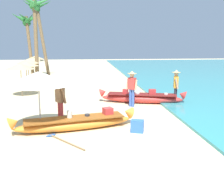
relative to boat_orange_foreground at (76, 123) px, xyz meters
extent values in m
plane|color=beige|center=(0.41, 0.13, -0.25)|extent=(80.00, 80.00, 0.00)
ellipsoid|color=orange|center=(-0.02, -0.01, -0.04)|extent=(4.24, 1.62, 0.42)
cone|color=orange|center=(-2.01, -0.44, 0.22)|extent=(0.50, 0.53, 0.52)
cone|color=orange|center=(1.97, 0.43, 0.22)|extent=(0.50, 0.53, 0.52)
cube|color=brown|center=(-0.02, -0.01, 0.17)|extent=(3.59, 1.49, 0.04)
cube|color=#B73333|center=(1.19, 0.36, 0.30)|extent=(0.42, 0.41, 0.26)
cylinder|color=#2D2D33|center=(0.42, 0.16, 0.22)|extent=(0.18, 0.18, 0.10)
cylinder|color=silver|center=(-0.21, 0.03, 0.31)|extent=(0.19, 0.19, 0.28)
ellipsoid|color=red|center=(3.27, 3.83, -0.02)|extent=(4.20, 1.82, 0.45)
cone|color=red|center=(1.31, 4.37, 0.26)|extent=(0.52, 0.54, 0.51)
cone|color=red|center=(5.22, 3.29, 0.26)|extent=(0.52, 0.54, 0.51)
cube|color=maroon|center=(3.27, 3.83, 0.21)|extent=(3.56, 1.66, 0.04)
cylinder|color=silver|center=(4.45, 3.50, 0.26)|extent=(0.20, 0.20, 0.10)
cube|color=#B73333|center=(3.80, 3.76, 0.34)|extent=(0.38, 0.24, 0.27)
cylinder|color=silver|center=(3.04, 3.84, 0.26)|extent=(0.22, 0.22, 0.10)
cube|color=#B73333|center=(2.46, 4.11, 0.32)|extent=(0.33, 0.32, 0.23)
cylinder|color=#3D5BA8|center=(2.66, 3.06, 0.18)|extent=(0.14, 0.14, 0.86)
cylinder|color=#3D5BA8|center=(2.56, 3.15, 0.18)|extent=(0.14, 0.14, 0.86)
cube|color=#DB3D38|center=(2.61, 3.10, 0.89)|extent=(0.42, 0.40, 0.56)
cylinder|color=tan|center=(2.77, 2.94, 0.84)|extent=(0.19, 0.21, 0.51)
cylinder|color=tan|center=(2.42, 3.24, 0.84)|extent=(0.19, 0.21, 0.51)
sphere|color=tan|center=(2.61, 3.10, 1.29)|extent=(0.22, 0.22, 0.22)
cylinder|color=tan|center=(2.61, 3.10, 1.37)|extent=(0.44, 0.44, 0.02)
cone|color=tan|center=(2.61, 3.10, 1.44)|extent=(0.26, 0.26, 0.12)
cylinder|color=#B2383D|center=(-0.63, 0.78, 0.18)|extent=(0.14, 0.14, 0.85)
cylinder|color=#B2383D|center=(-0.54, 0.67, 0.18)|extent=(0.14, 0.14, 0.85)
cube|color=brown|center=(-0.59, 0.73, 0.92)|extent=(0.39, 0.42, 0.63)
cylinder|color=brown|center=(-0.71, 0.92, 0.87)|extent=(0.22, 0.20, 0.58)
cylinder|color=brown|center=(-0.43, 0.55, 0.87)|extent=(0.22, 0.20, 0.58)
sphere|color=brown|center=(-0.59, 0.73, 1.36)|extent=(0.22, 0.22, 0.22)
cylinder|color=#333842|center=(5.02, 3.74, 0.14)|extent=(0.14, 0.14, 0.79)
cylinder|color=#333842|center=(4.99, 3.60, 0.14)|extent=(0.14, 0.14, 0.79)
cube|color=gold|center=(5.01, 3.67, 0.84)|extent=(0.31, 0.41, 0.60)
cylinder|color=tan|center=(5.09, 3.89, 0.79)|extent=(0.22, 0.14, 0.55)
cylinder|color=tan|center=(4.96, 3.44, 0.79)|extent=(0.22, 0.14, 0.55)
sphere|color=tan|center=(5.01, 3.67, 1.26)|extent=(0.22, 0.22, 0.22)
cylinder|color=tan|center=(5.01, 3.67, 1.34)|extent=(0.44, 0.44, 0.02)
cone|color=tan|center=(5.01, 3.67, 1.41)|extent=(0.26, 0.26, 0.12)
cylinder|color=#B7B7BC|center=(-1.24, 0.05, 0.79)|extent=(0.05, 0.05, 2.08)
cone|color=silver|center=(-1.24, 0.05, 1.62)|extent=(2.38, 2.38, 0.45)
cylinder|color=#333338|center=(-1.24, 0.05, -0.22)|extent=(0.36, 0.36, 0.06)
cylinder|color=#8E6B47|center=(-3.29, 6.22, 0.70)|extent=(0.04, 0.04, 1.90)
cone|color=tan|center=(-3.29, 6.22, 1.50)|extent=(1.60, 1.60, 0.32)
cylinder|color=#8E6B47|center=(-3.42, 8.22, 0.70)|extent=(0.04, 0.04, 1.90)
cone|color=tan|center=(-3.42, 8.22, 1.50)|extent=(1.60, 1.60, 0.32)
cylinder|color=#8E6B47|center=(-3.77, 10.52, 0.70)|extent=(0.04, 0.04, 1.90)
cone|color=tan|center=(-3.77, 10.52, 1.50)|extent=(1.60, 1.60, 0.32)
cylinder|color=#8E6B47|center=(-3.76, 13.05, 0.70)|extent=(0.04, 0.04, 1.90)
cone|color=tan|center=(-3.76, 13.05, 1.50)|extent=(1.60, 1.60, 0.32)
cylinder|color=#8E6B47|center=(-4.10, 15.37, 0.70)|extent=(0.04, 0.04, 1.90)
cone|color=tan|center=(-4.10, 15.37, 1.50)|extent=(1.60, 1.60, 0.32)
cylinder|color=brown|center=(-3.26, 14.53, 2.99)|extent=(1.10, 0.28, 6.51)
cone|color=#23602D|center=(-3.17, 14.50, 6.00)|extent=(1.82, 0.48, 1.09)
cone|color=#23602D|center=(-3.34, 14.97, 6.08)|extent=(1.52, 1.81, 0.86)
cone|color=#23602D|center=(-3.97, 14.95, 6.00)|extent=(1.37, 1.71, 1.09)
cone|color=#23602D|center=(-4.11, 14.48, 5.94)|extent=(1.57, 0.53, 1.18)
cone|color=#23602D|center=(-3.87, 14.12, 5.97)|extent=(1.02, 1.62, 1.14)
cone|color=#23602D|center=(-3.41, 14.07, 6.05)|extent=(1.26, 1.86, 0.97)
cylinder|color=brown|center=(-3.20, 10.97, 2.84)|extent=(0.34, 0.28, 6.18)
cone|color=#337F3D|center=(-2.67, 10.97, 5.73)|extent=(1.84, 0.37, 0.99)
cone|color=#337F3D|center=(-3.02, 11.49, 5.78)|extent=(0.91, 2.02, 0.86)
cone|color=#337F3D|center=(-3.49, 11.23, 5.67)|extent=(1.34, 1.19, 1.10)
cone|color=#337F3D|center=(-3.54, 10.70, 5.78)|extent=(1.59, 1.30, 0.85)
cone|color=#337F3D|center=(-3.01, 10.48, 5.65)|extent=(0.90, 1.84, 1.21)
cylinder|color=brown|center=(-4.61, 15.53, 2.46)|extent=(0.60, 0.28, 5.44)
cone|color=#287033|center=(-4.31, 15.47, 4.89)|extent=(1.63, 0.54, 1.18)
cone|color=#287033|center=(-4.51, 15.85, 4.98)|extent=(1.23, 1.41, 0.98)
cone|color=#287033|center=(-4.92, 15.96, 5.02)|extent=(0.91, 1.73, 0.87)
cone|color=#287033|center=(-5.19, 15.74, 5.03)|extent=(1.74, 1.12, 0.86)
cone|color=#287033|center=(-5.18, 15.24, 4.90)|extent=(1.66, 1.29, 1.19)
cone|color=#287033|center=(-4.90, 15.08, 5.04)|extent=(0.84, 1.76, 0.83)
cone|color=#287033|center=(-4.46, 15.21, 4.89)|extent=(1.35, 1.36, 1.17)
cube|color=blue|center=(2.14, -0.53, -0.03)|extent=(0.50, 0.41, 0.43)
cylinder|color=#8E6B47|center=(-0.24, -1.27, -0.22)|extent=(1.16, 1.38, 0.05)
ellipsoid|color=#2D60B7|center=(-0.80, -0.60, -0.22)|extent=(0.40, 0.38, 0.03)
camera|label=1|loc=(0.36, -8.93, 2.81)|focal=41.23mm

